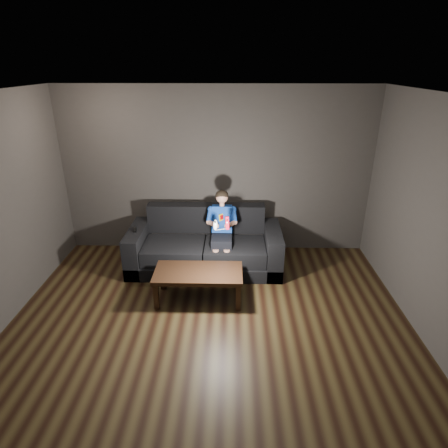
{
  "coord_description": "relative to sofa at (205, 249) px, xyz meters",
  "views": [
    {
      "loc": [
        0.27,
        -3.38,
        2.99
      ],
      "look_at": [
        0.15,
        1.55,
        0.85
      ],
      "focal_mm": 30.0,
      "sensor_mm": 36.0,
      "label": 1
    }
  ],
  "objects": [
    {
      "name": "child",
      "position": [
        0.27,
        -0.07,
        0.45
      ],
      "size": [
        0.46,
        0.56,
        1.12
      ],
      "color": "black",
      "rests_on": "sofa"
    },
    {
      "name": "wii_remote_black",
      "position": [
        -1.05,
        -0.09,
        0.36
      ],
      "size": [
        0.07,
        0.16,
        0.03
      ],
      "color": "black",
      "rests_on": "sofa"
    },
    {
      "name": "nunchuk_white",
      "position": [
        0.19,
        -0.5,
        0.63
      ],
      "size": [
        0.07,
        0.1,
        0.16
      ],
      "color": "white",
      "rests_on": "child"
    },
    {
      "name": "floor",
      "position": [
        0.15,
        -1.85,
        -0.29
      ],
      "size": [
        5.0,
        5.0,
        0.0
      ],
      "primitive_type": "plane",
      "color": "black",
      "rests_on": "ground"
    },
    {
      "name": "coffee_table",
      "position": [
        -0.02,
        -0.92,
        0.08
      ],
      "size": [
        1.18,
        0.59,
        0.43
      ],
      "color": "black",
      "rests_on": "floor"
    },
    {
      "name": "wii_remote_red",
      "position": [
        0.35,
        -0.5,
        0.66
      ],
      "size": [
        0.06,
        0.08,
        0.19
      ],
      "color": "red",
      "rests_on": "child"
    },
    {
      "name": "ceiling",
      "position": [
        0.15,
        -1.85,
        2.41
      ],
      "size": [
        5.0,
        5.0,
        0.02
      ],
      "primitive_type": "cube",
      "color": "beige",
      "rests_on": "back_wall"
    },
    {
      "name": "sofa",
      "position": [
        0.0,
        0.0,
        0.0
      ],
      "size": [
        2.34,
        1.01,
        0.9
      ],
      "color": "black",
      "rests_on": "floor"
    },
    {
      "name": "back_wall",
      "position": [
        0.15,
        0.65,
        1.06
      ],
      "size": [
        5.0,
        0.04,
        2.7
      ],
      "primitive_type": "cube",
      "color": "#3E3937",
      "rests_on": "ground"
    }
  ]
}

